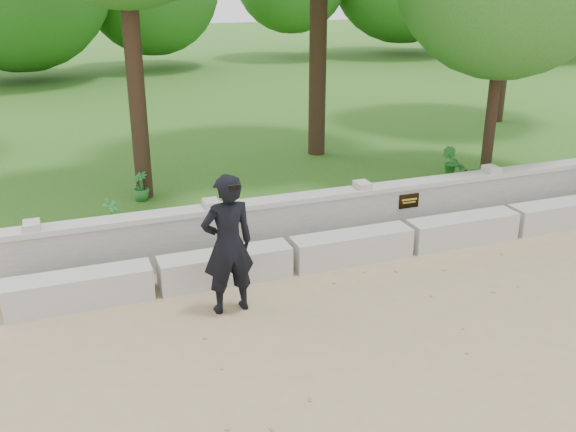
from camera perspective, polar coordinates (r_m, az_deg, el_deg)
ground at (r=9.02m, az=16.81°, el=-7.60°), size 80.00×80.00×0.00m
lawn at (r=21.19m, az=-6.45°, el=9.80°), size 40.00×22.00×0.25m
concrete_bench at (r=10.32m, az=10.71°, el=-1.92°), size 11.90×0.45×0.45m
parapet_wall at (r=10.79m, az=8.90°, el=0.59°), size 12.50×0.35×0.90m
man_main at (r=8.16m, az=-5.37°, el=-2.53°), size 0.71×0.63×1.87m
shrub_a at (r=10.48m, az=-15.36°, el=-0.02°), size 0.38×0.39×0.62m
shrub_b at (r=13.57m, az=14.16°, el=4.77°), size 0.35×0.39×0.58m
shrub_c at (r=12.36m, az=15.50°, el=3.31°), size 0.79×0.80×0.68m
shrub_d at (r=11.94m, az=-12.98°, el=2.60°), size 0.39×0.40×0.55m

